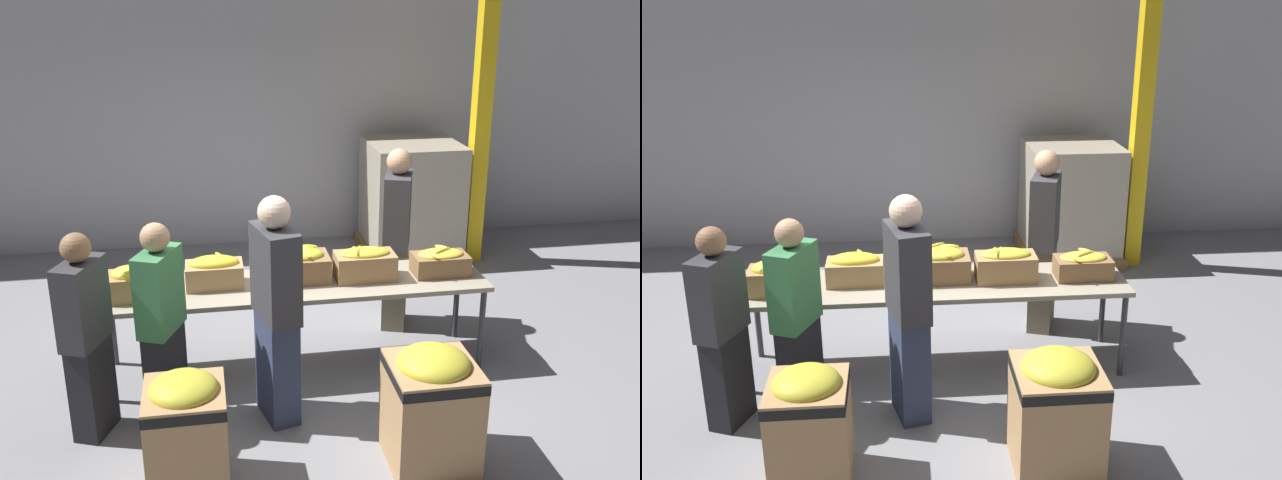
% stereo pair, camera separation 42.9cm
% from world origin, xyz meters
% --- Properties ---
extents(ground_plane, '(30.00, 30.00, 0.00)m').
position_xyz_m(ground_plane, '(0.00, 0.00, 0.00)').
color(ground_plane, gray).
extents(wall_back, '(16.00, 0.08, 4.00)m').
position_xyz_m(wall_back, '(0.00, 3.25, 2.00)').
color(wall_back, '#A8A8AD').
rests_on(wall_back, ground_plane).
extents(sorting_table, '(3.16, 0.71, 0.77)m').
position_xyz_m(sorting_table, '(0.00, 0.00, 0.72)').
color(sorting_table, '#9E937F').
rests_on(sorting_table, ground_plane).
extents(banana_box_0, '(0.39, 0.31, 0.28)m').
position_xyz_m(banana_box_0, '(-1.29, -0.08, 0.90)').
color(banana_box_0, '#A37A4C').
rests_on(banana_box_0, sorting_table).
extents(banana_box_1, '(0.46, 0.27, 0.26)m').
position_xyz_m(banana_box_1, '(-0.65, 0.06, 0.90)').
color(banana_box_1, tan).
rests_on(banana_box_1, sorting_table).
extents(banana_box_2, '(0.48, 0.34, 0.29)m').
position_xyz_m(banana_box_2, '(0.05, 0.07, 0.91)').
color(banana_box_2, olive).
rests_on(banana_box_2, sorting_table).
extents(banana_box_3, '(0.49, 0.27, 0.29)m').
position_xyz_m(banana_box_3, '(0.58, 0.01, 0.91)').
color(banana_box_3, '#A37A4C').
rests_on(banana_box_3, sorting_table).
extents(banana_box_4, '(0.46, 0.30, 0.24)m').
position_xyz_m(banana_box_4, '(1.24, 0.00, 0.88)').
color(banana_box_4, olive).
rests_on(banana_box_4, sorting_table).
extents(volunteer_0, '(0.34, 0.51, 1.73)m').
position_xyz_m(volunteer_0, '(-0.23, -0.70, 0.86)').
color(volunteer_0, '#2D3856').
rests_on(volunteer_0, ground_plane).
extents(volunteer_1, '(0.34, 0.46, 1.53)m').
position_xyz_m(volunteer_1, '(-1.56, -0.69, 0.76)').
color(volunteer_1, black).
rests_on(volunteer_1, ground_plane).
extents(volunteer_2, '(0.36, 0.51, 1.71)m').
position_xyz_m(volunteer_2, '(1.04, 0.66, 0.85)').
color(volunteer_2, '#6B604C').
rests_on(volunteer_2, ground_plane).
extents(volunteer_3, '(0.35, 0.46, 1.54)m').
position_xyz_m(volunteer_3, '(-1.05, -0.59, 0.77)').
color(volunteer_3, black).
rests_on(volunteer_3, ground_plane).
extents(donation_bin_0, '(0.51, 0.51, 0.81)m').
position_xyz_m(donation_bin_0, '(-0.89, -1.42, 0.43)').
color(donation_bin_0, tan).
rests_on(donation_bin_0, ground_plane).
extents(donation_bin_1, '(0.57, 0.57, 0.85)m').
position_xyz_m(donation_bin_1, '(0.72, -1.42, 0.45)').
color(donation_bin_1, tan).
rests_on(donation_bin_1, ground_plane).
extents(support_pillar, '(0.18, 0.18, 4.00)m').
position_xyz_m(support_pillar, '(2.40, 2.17, 2.00)').
color(support_pillar, yellow).
rests_on(support_pillar, ground_plane).
extents(pallet_stack_0, '(1.13, 1.13, 1.36)m').
position_xyz_m(pallet_stack_0, '(1.73, 2.50, 0.67)').
color(pallet_stack_0, olive).
rests_on(pallet_stack_0, ground_plane).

